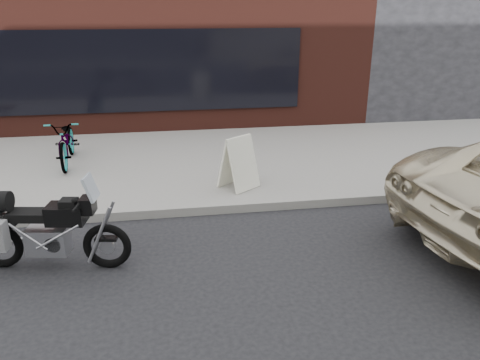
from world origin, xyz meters
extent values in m
cube|color=gray|center=(0.00, 7.00, 0.07)|extent=(44.00, 6.00, 0.15)
cube|color=#4E2019|center=(-2.00, 14.00, 2.25)|extent=(14.00, 10.00, 4.50)
cube|color=black|center=(-2.00, 8.97, 1.70)|extent=(10.00, 0.08, 2.00)
cube|color=#242328|center=(10.00, 14.00, 3.00)|extent=(10.00, 10.00, 6.00)
torus|color=black|center=(-1.30, 2.59, 0.31)|extent=(0.64, 0.21, 0.63)
cube|color=#B7B7BC|center=(-2.05, 2.71, 0.40)|extent=(0.56, 0.36, 0.36)
cube|color=black|center=(-1.77, 2.66, 0.78)|extent=(0.52, 0.38, 0.25)
cube|color=black|center=(-2.23, 2.74, 0.76)|extent=(0.56, 0.35, 0.11)
cube|color=black|center=(-2.56, 2.79, 0.68)|extent=(0.31, 0.25, 0.13)
cube|color=black|center=(-1.49, 2.62, 0.90)|extent=(0.20, 0.25, 0.21)
cube|color=silver|center=(-1.42, 2.61, 1.14)|extent=(0.18, 0.30, 0.32)
cylinder|color=black|center=(-1.55, 2.63, 0.97)|extent=(0.14, 0.66, 0.03)
cylinder|color=#B7B7BC|center=(-2.40, 2.92, 0.33)|extent=(0.53, 0.16, 0.18)
imported|color=gray|center=(-2.50, 6.69, 0.63)|extent=(0.76, 1.87, 0.96)
cube|color=white|center=(0.85, 4.71, 0.62)|extent=(0.65, 0.58, 0.94)
cube|color=white|center=(0.71, 4.91, 0.62)|extent=(0.65, 0.58, 0.94)
camera|label=1|loc=(-0.42, -3.01, 3.29)|focal=35.00mm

